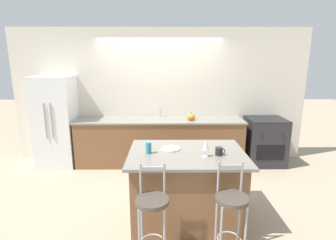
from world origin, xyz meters
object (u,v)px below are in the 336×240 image
Objects in this scene: refrigerator at (56,121)px; tumbler_cup at (149,148)px; bar_stool_far at (231,209)px; coffee_mug at (219,151)px; pumpkin_decoration at (191,117)px; wine_glass at (206,146)px; dinner_plate at (171,148)px; bar_stool_near at (152,211)px; oven_range at (264,141)px.

refrigerator is 2.74m from tumbler_cup.
coffee_mug is (-0.02, 0.62, 0.40)m from bar_stool_far.
tumbler_cup reaches higher than pumpkin_decoration.
wine_glass reaches higher than coffee_mug.
bar_stool_far reaches higher than coffee_mug.
tumbler_cup is at bearing -151.16° from dinner_plate.
coffee_mug is (0.18, 0.05, -0.09)m from wine_glass.
refrigerator is at bearing 144.72° from coffee_mug.
bar_stool_near is at bearing -135.64° from wine_glass.
bar_stool_near is 6.62× the size of pumpkin_decoration.
refrigerator is at bearing 178.55° from pumpkin_decoration.
tumbler_cup is (-0.90, 0.69, 0.43)m from bar_stool_far.
pumpkin_decoration is (-0.16, 1.93, 0.01)m from coffee_mug.
tumbler_cup is (1.95, -1.93, 0.12)m from refrigerator.
bar_stool_near reaches higher than coffee_mug.
bar_stool_far is 8.36× the size of coffee_mug.
bar_stool_near is 7.23× the size of tumbler_cup.
refrigerator reaches higher than bar_stool_near.
dinner_plate reaches higher than oven_range.
bar_stool_far is (-1.32, -2.61, 0.11)m from oven_range.
refrigerator is 3.46m from coffee_mug.
pumpkin_decoration reaches higher than dinner_plate.
dinner_plate is at bearing 146.72° from wine_glass.
coffee_mug is at bearing -35.28° from refrigerator.
oven_range is at bearing 2.40° from pumpkin_decoration.
oven_range is at bearing 63.22° from bar_stool_far.
tumbler_cup is (-0.88, 0.07, 0.02)m from coffee_mug.
tumbler_cup is at bearing -139.04° from oven_range.
oven_range is at bearing 51.13° from bar_stool_near.
wine_glass reaches higher than oven_range.
dinner_plate is (2.23, -1.77, 0.05)m from refrigerator.
dinner_plate is 1.33× the size of wine_glass.
pumpkin_decoration reaches higher than bar_stool_far.
pumpkin_decoration is (0.43, 1.71, 0.05)m from dinner_plate.
bar_stool_far is 2.59m from pumpkin_decoration.
oven_range is 2.66m from dinner_plate.
bar_stool_near is at bearing -140.61° from coffee_mug.
wine_glass is 0.20m from coffee_mug.
bar_stool_near is (2.03, -2.65, -0.31)m from refrigerator.
tumbler_cup reaches higher than dinner_plate.
wine_glass is (-0.20, 0.57, 0.49)m from bar_stool_far.
pumpkin_decoration is at bearing 75.82° from dinner_plate.
bar_stool_near is at bearing -52.61° from refrigerator.
refrigerator reaches higher than coffee_mug.
refrigerator is 1.69× the size of bar_stool_near.
bar_stool_far is 6.62× the size of pumpkin_decoration.
coffee_mug is (-1.34, -2.00, 0.51)m from oven_range.
pumpkin_decoration is at bearing 76.26° from bar_stool_near.
tumbler_cup is (-0.28, -0.15, 0.06)m from dinner_plate.
coffee_mug is at bearing -123.86° from oven_range.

